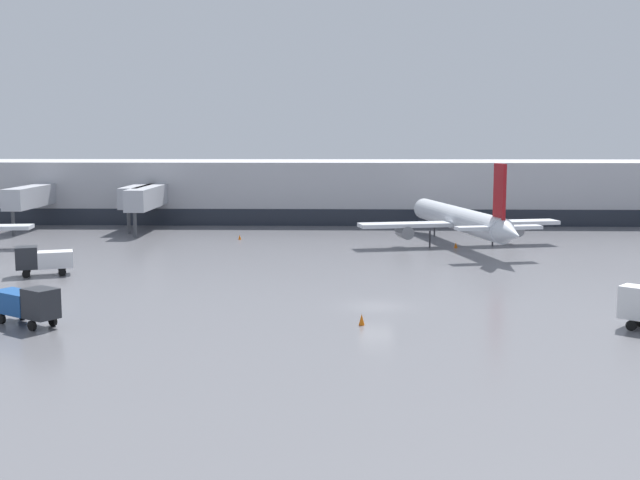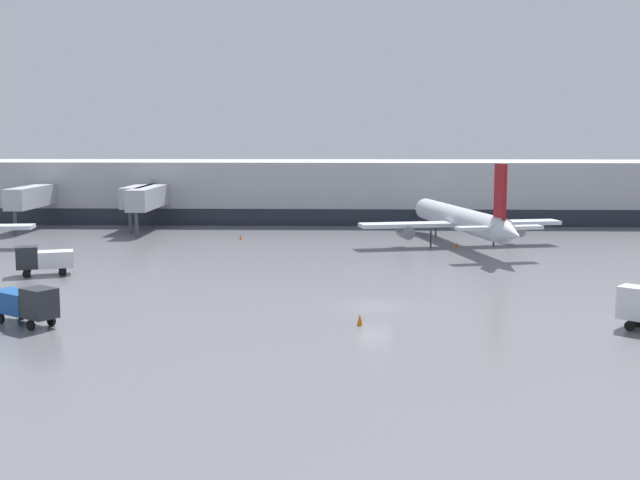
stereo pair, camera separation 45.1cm
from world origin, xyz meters
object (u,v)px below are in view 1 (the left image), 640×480
object	(u,v)px
service_truck_1	(27,303)
service_truck_0	(43,259)
traffic_cone_1	(240,237)
parked_jet_0	(460,220)
traffic_cone_2	(456,245)
traffic_cone_0	(362,319)

from	to	relation	value
service_truck_1	service_truck_0	bearing A→B (deg)	141.77
traffic_cone_1	service_truck_1	bearing A→B (deg)	-101.15
service_truck_0	parked_jet_0	bearing A→B (deg)	-173.56
traffic_cone_2	service_truck_0	bearing A→B (deg)	-154.84
traffic_cone_0	traffic_cone_1	xyz separation A→B (m)	(-14.01, 44.70, -0.09)
traffic_cone_0	traffic_cone_2	world-z (taller)	traffic_cone_0
service_truck_1	traffic_cone_0	xyz separation A→B (m)	(22.93, 0.56, -1.14)
parked_jet_0	traffic_cone_0	xyz separation A→B (m)	(-12.51, -39.43, -2.74)
traffic_cone_0	traffic_cone_2	xyz separation A→B (m)	(11.84, 38.05, -0.07)
service_truck_0	traffic_cone_1	world-z (taller)	service_truck_0
traffic_cone_1	traffic_cone_2	bearing A→B (deg)	-14.45
traffic_cone_0	traffic_cone_1	distance (m)	46.85
traffic_cone_1	traffic_cone_0	bearing A→B (deg)	-72.60
service_truck_0	traffic_cone_0	world-z (taller)	service_truck_0
service_truck_1	traffic_cone_1	bearing A→B (deg)	113.09
service_truck_1	traffic_cone_2	size ratio (longest dim) A/B	8.66
service_truck_0	traffic_cone_2	distance (m)	45.20
service_truck_1	traffic_cone_1	xyz separation A→B (m)	(8.92, 45.27, -1.23)
traffic_cone_0	traffic_cone_1	bearing A→B (deg)	107.40
service_truck_1	traffic_cone_1	distance (m)	46.15
parked_jet_0	traffic_cone_0	distance (m)	41.46
service_truck_0	traffic_cone_1	xyz separation A→B (m)	(15.05, 25.87, -1.24)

